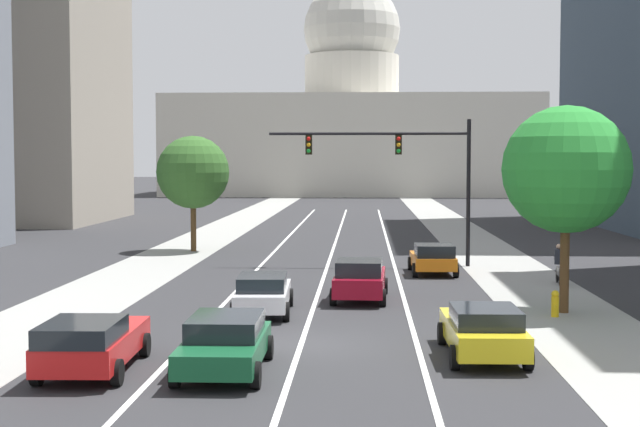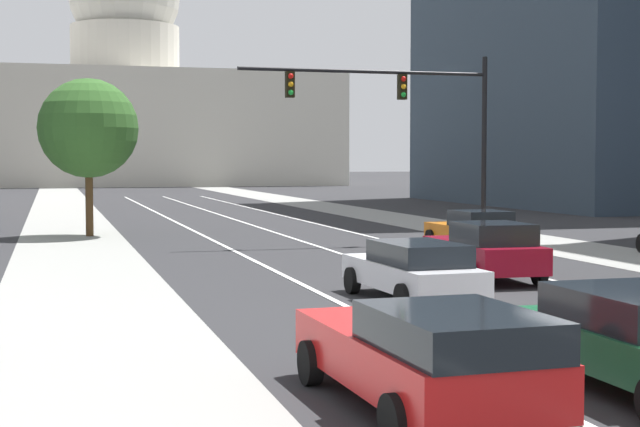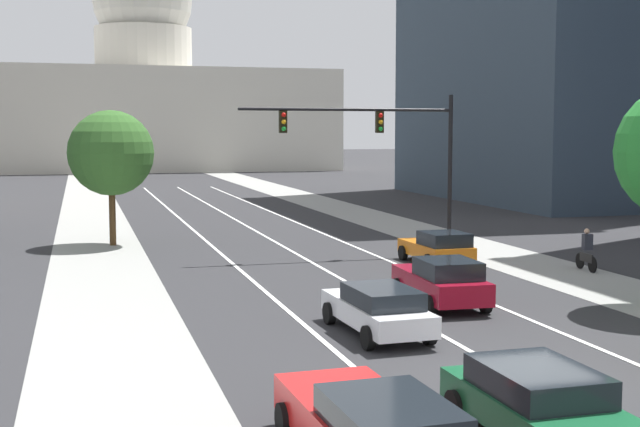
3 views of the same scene
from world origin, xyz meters
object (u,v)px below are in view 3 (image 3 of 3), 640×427
(car_crimson, at_px, (442,281))
(cyclist, at_px, (587,250))
(car_white, at_px, (378,308))
(capitol_building, at_px, (145,102))
(car_orange, at_px, (438,247))
(traffic_signal_mast, at_px, (386,141))
(car_red, at_px, (369,424))
(street_tree_mid_left, at_px, (111,153))
(car_green, at_px, (541,404))

(car_crimson, xyz_separation_m, cyclist, (8.40, 4.81, 0.05))
(car_white, xyz_separation_m, cyclist, (11.71, 8.04, 0.11))
(capitol_building, distance_m, car_white, 107.28)
(car_crimson, height_order, car_orange, car_crimson)
(car_orange, relative_size, car_white, 0.86)
(traffic_signal_mast, height_order, cyclist, traffic_signal_mast)
(car_white, bearing_deg, car_orange, -32.85)
(capitol_building, height_order, car_red, capitol_building)
(traffic_signal_mast, height_order, street_tree_mid_left, traffic_signal_mast)
(car_green, xyz_separation_m, traffic_signal_mast, (5.48, 23.19, 4.43))
(traffic_signal_mast, relative_size, street_tree_mid_left, 1.50)
(car_white, distance_m, cyclist, 14.21)
(car_red, relative_size, car_white, 1.03)
(traffic_signal_mast, bearing_deg, car_red, -110.59)
(car_crimson, relative_size, car_orange, 1.15)
(car_red, bearing_deg, car_crimson, -30.45)
(car_orange, bearing_deg, traffic_signal_mast, 18.58)
(cyclist, bearing_deg, traffic_signal_mast, 49.15)
(car_crimson, bearing_deg, traffic_signal_mast, -8.41)
(car_green, relative_size, car_white, 1.00)
(car_orange, relative_size, cyclist, 2.36)
(car_orange, bearing_deg, car_red, 152.47)
(street_tree_mid_left, bearing_deg, car_green, -78.10)
(cyclist, bearing_deg, capitol_building, 10.82)
(capitol_building, relative_size, car_red, 11.02)
(car_orange, distance_m, street_tree_mid_left, 16.79)
(capitol_building, xyz_separation_m, traffic_signal_mast, (3.82, -92.41, -4.75))
(car_red, bearing_deg, capitol_building, -4.35)
(car_red, height_order, street_tree_mid_left, street_tree_mid_left)
(car_orange, bearing_deg, street_tree_mid_left, 51.17)
(car_crimson, bearing_deg, cyclist, -57.68)
(car_crimson, relative_size, street_tree_mid_left, 0.70)
(capitol_building, distance_m, car_orange, 96.21)
(car_crimson, height_order, cyclist, cyclist)
(car_green, relative_size, street_tree_mid_left, 0.71)
(car_crimson, relative_size, car_red, 0.96)
(car_white, bearing_deg, car_green, 177.73)
(car_green, distance_m, car_crimson, 12.41)
(car_green, relative_size, car_orange, 1.16)
(car_orange, relative_size, street_tree_mid_left, 0.61)
(car_green, distance_m, car_orange, 21.04)
(car_green, relative_size, car_red, 0.97)
(car_crimson, distance_m, cyclist, 9.68)
(car_orange, xyz_separation_m, traffic_signal_mast, (-1.17, 3.24, 4.43))
(car_green, distance_m, cyclist, 20.46)
(capitol_building, relative_size, cyclist, 31.01)
(traffic_signal_mast, bearing_deg, car_white, -110.74)
(car_green, bearing_deg, car_orange, -18.88)
(car_crimson, height_order, traffic_signal_mast, traffic_signal_mast)
(car_white, relative_size, traffic_signal_mast, 0.47)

